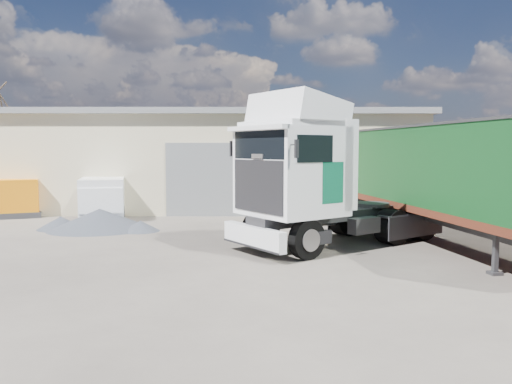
{
  "coord_description": "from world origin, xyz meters",
  "views": [
    {
      "loc": [
        0.33,
        -14.32,
        3.32
      ],
      "look_at": [
        0.38,
        3.0,
        1.81
      ],
      "focal_mm": 35.0,
      "sensor_mm": 36.0,
      "label": 1
    }
  ],
  "objects_px": {
    "tractor_unit": "(314,184)",
    "panel_van": "(104,197)",
    "orange_skip": "(8,201)",
    "box_trailer": "(447,172)"
  },
  "relations": [
    {
      "from": "tractor_unit",
      "to": "panel_van",
      "type": "bearing_deg",
      "value": -163.69
    },
    {
      "from": "tractor_unit",
      "to": "orange_skip",
      "type": "distance_m",
      "value": 15.85
    },
    {
      "from": "tractor_unit",
      "to": "panel_van",
      "type": "relative_size",
      "value": 1.53
    },
    {
      "from": "box_trailer",
      "to": "orange_skip",
      "type": "distance_m",
      "value": 19.87
    },
    {
      "from": "panel_van",
      "to": "orange_skip",
      "type": "bearing_deg",
      "value": 165.39
    },
    {
      "from": "box_trailer",
      "to": "panel_van",
      "type": "xyz_separation_m",
      "value": [
        -13.88,
        6.89,
        -1.51
      ]
    },
    {
      "from": "panel_van",
      "to": "orange_skip",
      "type": "distance_m",
      "value": 4.66
    },
    {
      "from": "tractor_unit",
      "to": "box_trailer",
      "type": "relative_size",
      "value": 0.61
    },
    {
      "from": "panel_van",
      "to": "orange_skip",
      "type": "xyz_separation_m",
      "value": [
        -4.65,
        0.08,
        -0.2
      ]
    },
    {
      "from": "panel_van",
      "to": "tractor_unit",
      "type": "bearing_deg",
      "value": -52.17
    }
  ]
}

